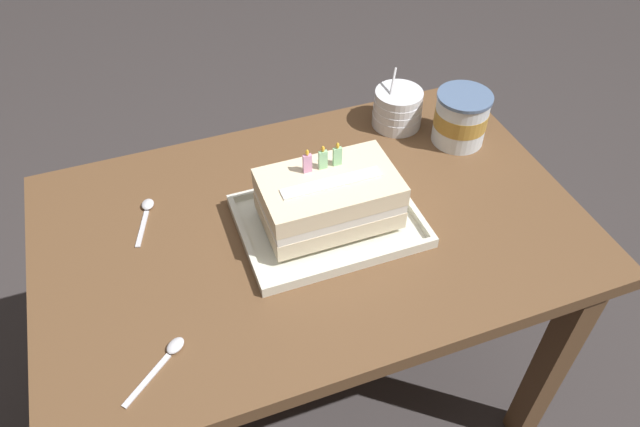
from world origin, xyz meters
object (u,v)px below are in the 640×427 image
Objects in this scene: foil_tray at (329,222)px; serving_spoon_by_bowls at (147,210)px; bowl_stack at (398,108)px; serving_spoon_near_tray at (169,353)px; ice_cream_tub at (461,118)px; birthday_cake at (329,198)px.

foil_tray is 0.39m from serving_spoon_by_bowls.
bowl_stack is 1.15× the size of serving_spoon_near_tray.
ice_cream_tub is at bearing 22.23° from foil_tray.
ice_cream_tub is (0.39, 0.16, -0.01)m from birthday_cake.
birthday_cake is 1.88× the size of bowl_stack.
serving_spoon_by_bowls is (-0.35, 0.17, -0.07)m from birthday_cake.
bowl_stack is 0.80m from serving_spoon_near_tray.
serving_spoon_near_tray is 0.37m from serving_spoon_by_bowls.
foil_tray is 0.07m from birthday_cake.
bowl_stack is at bearing 135.20° from ice_cream_tub.
ice_cream_tub reaches higher than foil_tray.
birthday_cake is at bearing -157.78° from ice_cream_tub.
birthday_cake reaches higher than serving_spoon_by_bowls.
bowl_stack is 0.16m from ice_cream_tub.
serving_spoon_near_tray is at bearing -154.83° from ice_cream_tub.
serving_spoon_by_bowls is at bearing 179.25° from ice_cream_tub.
serving_spoon_near_tray is 0.92× the size of serving_spoon_by_bowls.
serving_spoon_near_tray is (-0.36, -0.20, -0.07)m from birthday_cake.
serving_spoon_near_tray is (-0.36, -0.20, -0.00)m from foil_tray.
ice_cream_tub reaches higher than serving_spoon_near_tray.
foil_tray reaches higher than serving_spoon_near_tray.
bowl_stack reaches higher than foil_tray.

